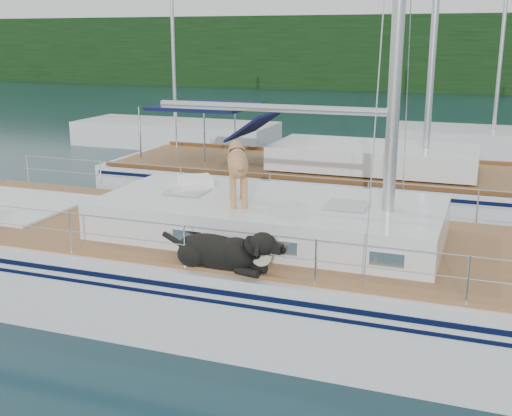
% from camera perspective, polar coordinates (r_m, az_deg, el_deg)
% --- Properties ---
extents(ground, '(120.00, 120.00, 0.00)m').
position_cam_1_polar(ground, '(10.69, -2.92, -8.33)').
color(ground, black).
rests_on(ground, ground).
extents(tree_line, '(90.00, 3.00, 6.00)m').
position_cam_1_polar(tree_line, '(54.18, 16.47, 13.03)').
color(tree_line, black).
rests_on(tree_line, ground).
extents(shore_bank, '(92.00, 1.00, 1.20)m').
position_cam_1_polar(shore_bank, '(55.48, 16.38, 10.58)').
color(shore_bank, '#595147').
rests_on(shore_bank, ground).
extents(main_sailboat, '(12.00, 3.91, 14.01)m').
position_cam_1_polar(main_sailboat, '(10.40, -2.50, -5.00)').
color(main_sailboat, silver).
rests_on(main_sailboat, ground).
extents(neighbor_sailboat, '(11.00, 3.50, 13.30)m').
position_cam_1_polar(neighbor_sailboat, '(16.07, 6.48, 1.90)').
color(neighbor_sailboat, silver).
rests_on(neighbor_sailboat, ground).
extents(bg_boat_west, '(8.00, 3.00, 11.65)m').
position_cam_1_polar(bg_boat_west, '(26.19, -7.12, 6.52)').
color(bg_boat_west, silver).
rests_on(bg_boat_west, ground).
extents(bg_boat_center, '(7.20, 3.00, 11.65)m').
position_cam_1_polar(bg_boat_center, '(25.31, 20.27, 5.43)').
color(bg_boat_center, silver).
rests_on(bg_boat_center, ground).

